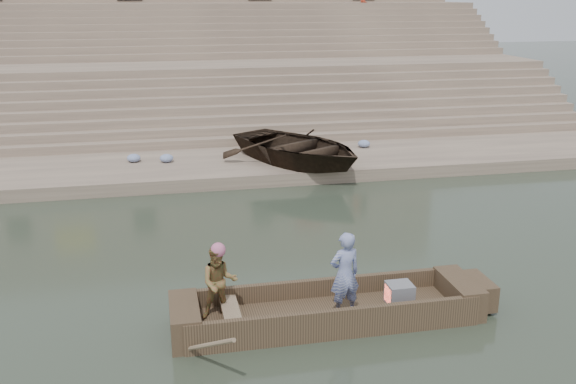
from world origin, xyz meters
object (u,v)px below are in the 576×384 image
object	(u,v)px
main_rowboat	(328,316)
television	(399,294)
rowing_man	(219,282)
beached_rowboat	(298,147)
standing_man	(345,274)

from	to	relation	value
main_rowboat	television	distance (m)	1.38
rowing_man	television	bearing A→B (deg)	-2.03
main_rowboat	beached_rowboat	size ratio (longest dim) A/B	0.98
main_rowboat	television	xyz separation A→B (m)	(1.35, 0.00, 0.31)
standing_man	rowing_man	size ratio (longest dim) A/B	1.17
rowing_man	beached_rowboat	distance (m)	10.17
main_rowboat	standing_man	size ratio (longest dim) A/B	3.21
standing_man	main_rowboat	bearing A→B (deg)	-47.44
television	beached_rowboat	size ratio (longest dim) A/B	0.09
beached_rowboat	standing_man	bearing A→B (deg)	-128.73
rowing_man	television	size ratio (longest dim) A/B	2.90
main_rowboat	beached_rowboat	distance (m)	9.88
television	beached_rowboat	world-z (taller)	beached_rowboat
rowing_man	television	distance (m)	3.31
standing_man	television	xyz separation A→B (m)	(1.10, 0.18, -0.58)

